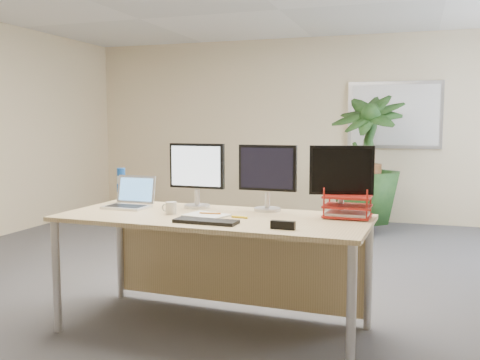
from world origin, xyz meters
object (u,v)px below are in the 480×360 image
(monitor_right, at_px, (267,173))
(floor_plant, at_px, (366,176))
(desk, at_px, (220,237))
(laptop, at_px, (131,199))
(monitor_left, at_px, (197,171))

(monitor_right, bearing_deg, floor_plant, 83.42)
(desk, bearing_deg, laptop, 176.63)
(floor_plant, relative_size, monitor_left, 3.13)
(monitor_left, bearing_deg, monitor_right, 2.95)
(monitor_right, relative_size, laptop, 1.44)
(desk, distance_m, floor_plant, 3.66)
(floor_plant, height_order, laptop, floor_plant)
(monitor_left, relative_size, monitor_right, 1.01)
(desk, xyz_separation_m, floor_plant, (0.68, 3.59, 0.11))
(monitor_right, bearing_deg, laptop, -171.16)
(floor_plant, distance_m, monitor_left, 3.56)
(laptop, bearing_deg, floor_plant, 68.28)
(floor_plant, xyz_separation_m, laptop, (-1.41, -3.55, 0.12))
(monitor_right, height_order, laptop, monitor_right)
(desk, height_order, monitor_right, monitor_right)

